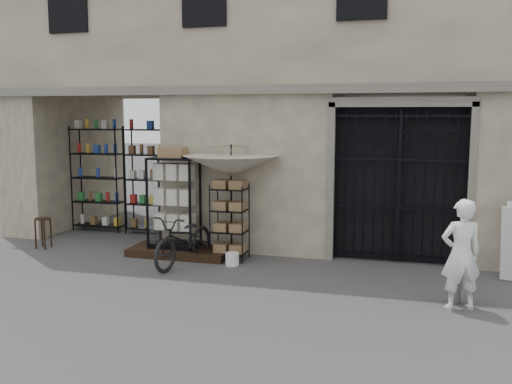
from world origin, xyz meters
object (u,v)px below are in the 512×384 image
(display_cabinet, at_px, (174,207))
(market_umbrella, at_px, (231,160))
(white_bucket, at_px, (232,259))
(shopkeeper, at_px, (458,309))
(steel_bollard, at_px, (456,274))
(wire_rack, at_px, (230,223))
(bicycle, at_px, (185,265))
(wooden_stool, at_px, (43,232))

(display_cabinet, xyz_separation_m, market_umbrella, (1.14, 0.16, 0.95))
(display_cabinet, xyz_separation_m, white_bucket, (1.36, -0.47, -0.83))
(shopkeeper, bearing_deg, steel_bollard, -99.43)
(display_cabinet, bearing_deg, wire_rack, -7.94)
(market_umbrella, distance_m, shopkeeper, 4.94)
(bicycle, xyz_separation_m, steel_bollard, (4.71, -0.95, 0.45))
(wire_rack, height_order, bicycle, wire_rack)
(market_umbrella, xyz_separation_m, bicycle, (-0.64, -0.83, -1.90))
(display_cabinet, relative_size, shopkeeper, 1.21)
(bicycle, distance_m, steel_bollard, 4.82)
(white_bucket, relative_size, bicycle, 0.14)
(market_umbrella, distance_m, steel_bollard, 4.67)
(steel_bollard, xyz_separation_m, shopkeeper, (0.04, -0.22, -0.45))
(steel_bollard, bearing_deg, market_umbrella, 156.35)
(wooden_stool, bearing_deg, shopkeeper, -11.11)
(market_umbrella, relative_size, steel_bollard, 2.91)
(wooden_stool, distance_m, steel_bollard, 8.18)
(steel_bollard, bearing_deg, display_cabinet, 162.75)
(display_cabinet, bearing_deg, steel_bollard, -21.77)
(white_bucket, distance_m, shopkeeper, 4.11)
(wire_rack, distance_m, wooden_stool, 4.07)
(white_bucket, bearing_deg, market_umbrella, 109.12)
(market_umbrella, distance_m, white_bucket, 1.91)
(market_umbrella, xyz_separation_m, wooden_stool, (-4.00, -0.41, -1.56))
(bicycle, xyz_separation_m, shopkeeper, (4.74, -1.17, 0.00))
(wire_rack, height_order, shopkeeper, wire_rack)
(white_bucket, height_order, wooden_stool, wooden_stool)
(wire_rack, xyz_separation_m, bicycle, (-0.68, -0.59, -0.72))
(shopkeeper, bearing_deg, market_umbrella, -45.37)
(white_bucket, height_order, steel_bollard, steel_bollard)
(bicycle, height_order, shopkeeper, bicycle)
(wooden_stool, bearing_deg, bicycle, -7.16)
(wire_rack, distance_m, white_bucket, 0.74)
(display_cabinet, relative_size, wire_rack, 1.33)
(wire_rack, bearing_deg, white_bucket, -59.82)
(wire_rack, xyz_separation_m, white_bucket, (0.18, -0.40, -0.60))
(white_bucket, height_order, bicycle, bicycle)
(shopkeeper, bearing_deg, white_bucket, -38.75)
(wire_rack, distance_m, market_umbrella, 1.21)
(wooden_stool, bearing_deg, wire_rack, 2.42)
(white_bucket, bearing_deg, steel_bollard, -16.59)
(steel_bollard, height_order, shopkeeper, steel_bollard)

